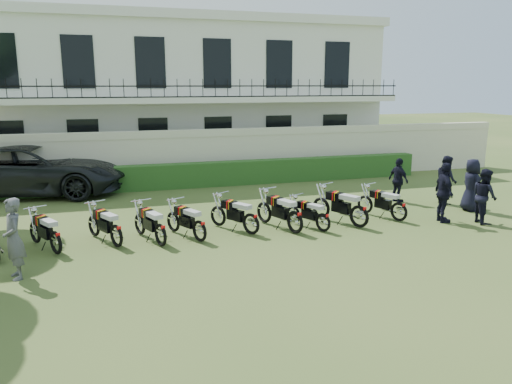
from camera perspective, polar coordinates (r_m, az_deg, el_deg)
ground at (r=14.10m, az=-1.24°, el=-5.04°), size 100.00×100.00×0.00m
perimeter_wall at (r=21.49m, az=-7.04°, el=4.08°), size 30.00×0.35×2.30m
hedge at (r=21.01m, az=-3.93°, el=2.11°), size 18.00×0.60×1.00m
building at (r=27.17m, az=-9.41°, el=11.08°), size 20.40×9.60×7.40m
motorcycle_1 at (r=13.38m, az=-21.95°, el=-4.79°), size 0.98×1.71×1.03m
motorcycle_2 at (r=13.45m, az=-15.69°, el=-4.24°), size 0.95×1.75×1.04m
motorcycle_3 at (r=13.26m, az=-10.86°, el=-4.22°), size 0.82×1.82×1.04m
motorcycle_4 at (r=13.48m, az=-6.47°, el=-3.86°), size 0.92×1.71×1.01m
motorcycle_5 at (r=14.02m, az=-0.56°, el=-3.07°), size 1.10×1.68×1.05m
motorcycle_6 at (r=14.15m, az=4.49°, el=-2.82°), size 0.91×1.96×1.12m
motorcycle_7 at (r=14.44m, az=7.69°, el=-2.94°), size 0.85×1.59×0.93m
motorcycle_8 at (r=14.98m, az=11.74°, el=-2.14°), size 1.06×1.94×1.15m
motorcycle_9 at (r=15.99m, az=16.05°, el=-1.68°), size 0.89×1.76×1.03m
suv at (r=20.97m, az=-24.05°, el=2.30°), size 7.35×4.53×1.90m
inspector at (r=12.06m, az=-25.96°, el=-4.84°), size 0.62×0.76×1.80m
officer_1 at (r=16.72m, az=24.66°, el=-0.43°), size 0.79×0.93×1.69m
officer_2 at (r=16.32m, az=20.70°, el=-0.07°), size 0.70×1.17×1.86m
officer_3 at (r=18.19m, az=23.38°, el=0.75°), size 0.69×0.94×1.76m
officer_4 at (r=18.95m, az=20.92°, el=1.32°), size 0.87×0.99×1.72m
officer_5 at (r=18.66m, az=15.96°, el=1.30°), size 0.54×0.99×1.60m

